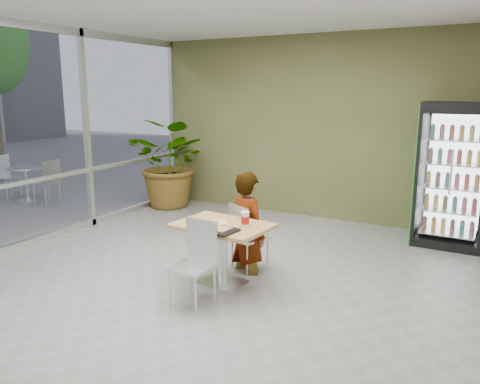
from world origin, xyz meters
name	(u,v)px	position (x,y,z in m)	size (l,w,h in m)	color
ground	(202,282)	(0.00, 0.00, 0.00)	(7.00, 7.00, 0.00)	gray
room_envelope	(200,149)	(0.00, 0.00, 1.60)	(6.00, 7.00, 3.20)	silver
storefront_frame	(24,137)	(-3.00, 0.00, 1.60)	(0.10, 7.00, 3.20)	silver
dining_table	(223,242)	(0.26, 0.05, 0.54)	(1.13, 0.84, 0.75)	tan
chair_far	(244,232)	(0.25, 0.59, 0.50)	(0.51, 0.51, 0.86)	silver
chair_near	(197,255)	(0.25, -0.46, 0.53)	(0.42, 0.42, 0.91)	silver
seated_woman	(248,233)	(0.29, 0.62, 0.49)	(0.58, 0.37, 1.57)	black
pizza_plate	(219,221)	(0.21, 0.08, 0.77)	(0.33, 0.32, 0.03)	silver
soda_cup	(245,219)	(0.53, 0.09, 0.83)	(0.10, 0.10, 0.17)	silver
napkin_stack	(196,223)	(-0.01, -0.09, 0.76)	(0.15, 0.15, 0.02)	silver
cafeteria_tray	(217,230)	(0.35, -0.22, 0.76)	(0.42, 0.31, 0.02)	black
beverage_fridge	(453,175)	(2.41, 2.95, 1.04)	(0.96, 0.74, 2.09)	black
potted_plant	(172,163)	(-2.57, 2.88, 0.87)	(1.56, 1.35, 1.73)	#2A5C25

